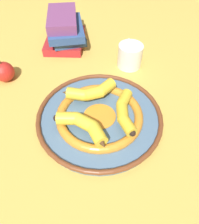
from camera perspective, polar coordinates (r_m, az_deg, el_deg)
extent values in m
plane|color=gold|center=(0.66, -1.53, -3.17)|extent=(2.80, 2.80, 0.00)
cylinder|color=slate|center=(0.66, 0.00, -1.68)|extent=(0.36, 0.36, 0.02)
torus|color=orange|center=(0.65, 0.00, -0.89)|extent=(0.26, 0.26, 0.03)
cylinder|color=orange|center=(0.65, 0.00, -1.08)|extent=(0.10, 0.10, 0.00)
torus|color=brown|center=(0.65, 0.00, -0.95)|extent=(0.37, 0.37, 0.01)
cylinder|color=yellow|center=(0.67, -6.23, 4.71)|extent=(0.06, 0.05, 0.04)
cylinder|color=yellow|center=(0.67, -1.86, 4.93)|extent=(0.06, 0.05, 0.04)
cylinder|color=yellow|center=(0.69, 1.79, 6.52)|extent=(0.06, 0.06, 0.04)
sphere|color=yellow|center=(0.66, -4.04, 4.42)|extent=(0.04, 0.04, 0.04)
sphere|color=yellow|center=(0.67, 0.29, 5.41)|extent=(0.04, 0.04, 0.04)
cone|color=#472D19|center=(0.67, -8.38, 4.98)|extent=(0.04, 0.03, 0.03)
sphere|color=black|center=(0.70, 3.23, 7.57)|extent=(0.02, 0.02, 0.02)
cylinder|color=gold|center=(0.66, 6.55, 3.49)|extent=(0.05, 0.06, 0.03)
cylinder|color=gold|center=(0.62, 5.97, 0.14)|extent=(0.03, 0.05, 0.03)
cylinder|color=gold|center=(0.59, 7.34, -3.57)|extent=(0.05, 0.06, 0.03)
sphere|color=gold|center=(0.64, 5.79, 1.94)|extent=(0.03, 0.03, 0.03)
sphere|color=gold|center=(0.60, 6.15, -1.75)|extent=(0.03, 0.03, 0.03)
cone|color=#472D19|center=(0.68, 7.27, 4.97)|extent=(0.03, 0.04, 0.02)
sphere|color=black|center=(0.58, 8.59, -5.47)|extent=(0.02, 0.02, 0.02)
cylinder|color=yellow|center=(0.57, -0.55, -5.91)|extent=(0.06, 0.06, 0.04)
cylinder|color=yellow|center=(0.59, -3.90, -2.78)|extent=(0.07, 0.06, 0.04)
cylinder|color=yellow|center=(0.61, -8.56, -1.63)|extent=(0.05, 0.04, 0.04)
sphere|color=yellow|center=(0.58, -1.70, -3.93)|extent=(0.04, 0.04, 0.04)
sphere|color=yellow|center=(0.60, -6.01, -1.67)|extent=(0.04, 0.04, 0.04)
cone|color=#472D19|center=(0.55, 0.66, -8.00)|extent=(0.04, 0.04, 0.03)
sphere|color=black|center=(0.61, -11.08, -1.58)|extent=(0.02, 0.02, 0.02)
cube|color=#AD2328|center=(0.99, -8.95, 18.00)|extent=(0.16, 0.20, 0.03)
cube|color=white|center=(0.99, -8.90, 18.15)|extent=(0.15, 0.20, 0.03)
cube|color=#2D4C84|center=(0.97, -8.44, 19.69)|extent=(0.17, 0.22, 0.03)
cube|color=white|center=(0.98, -8.48, 19.82)|extent=(0.16, 0.21, 0.02)
cube|color=#2D4C84|center=(0.95, -8.88, 20.77)|extent=(0.17, 0.22, 0.03)
cube|color=white|center=(0.95, -8.90, 20.91)|extent=(0.16, 0.21, 0.02)
cube|color=#753D70|center=(0.95, -9.76, 22.95)|extent=(0.13, 0.21, 0.04)
cube|color=white|center=(0.95, -9.75, 23.09)|extent=(0.12, 0.20, 0.03)
cylinder|color=white|center=(0.84, 7.95, 14.34)|extent=(0.09, 0.09, 0.09)
cylinder|color=#331C0F|center=(0.83, 8.20, 16.19)|extent=(0.07, 0.07, 0.01)
torus|color=white|center=(0.90, 7.57, 16.62)|extent=(0.01, 0.06, 0.06)
sphere|color=red|center=(0.84, -23.64, 9.59)|extent=(0.07, 0.07, 0.07)
cylinder|color=#4C3319|center=(0.82, -24.54, 11.77)|extent=(0.00, 0.00, 0.01)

